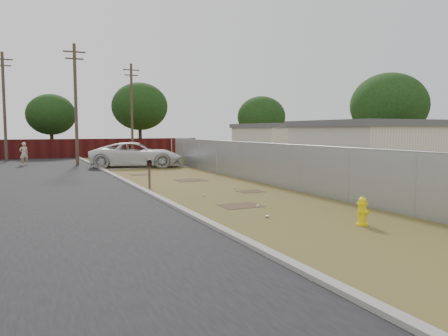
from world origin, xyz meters
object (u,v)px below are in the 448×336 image
mailbox (149,165)px  pedestrian (24,154)px  pickup_truck (136,155)px  fire_hydrant (362,211)px

mailbox → pedestrian: (-5.19, 16.33, -0.17)m
mailbox → pickup_truck: bearing=79.6°
mailbox → pedestrian: size_ratio=0.76×
pickup_truck → pedestrian: 8.78m
fire_hydrant → pedestrian: 27.76m
fire_hydrant → pedestrian: bearing=107.9°
mailbox → pickup_truck: pickup_truck is taller
fire_hydrant → pickup_truck: 21.52m
mailbox → fire_hydrant: bearing=-71.6°
fire_hydrant → pickup_truck: pickup_truck is taller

